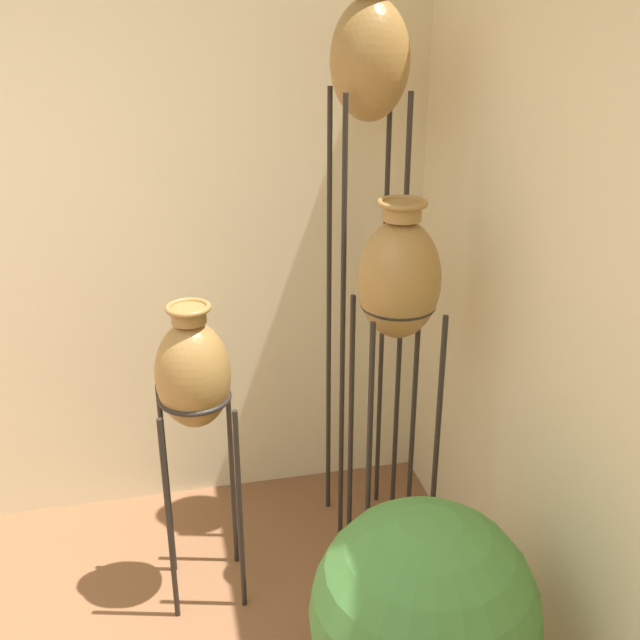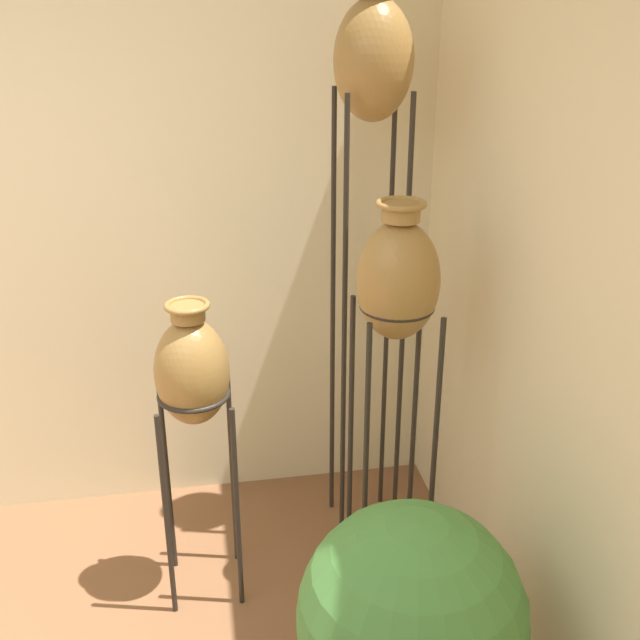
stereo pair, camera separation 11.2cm
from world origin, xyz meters
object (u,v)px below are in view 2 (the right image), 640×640
(vase_stand_tall, at_px, (373,81))
(potted_plant, at_px, (411,628))
(vase_stand_medium, at_px, (398,288))
(vase_stand_short, at_px, (192,376))

(vase_stand_tall, xyz_separation_m, potted_plant, (-0.12, -1.10, -1.43))
(potted_plant, bearing_deg, vase_stand_medium, 80.08)
(vase_stand_tall, relative_size, potted_plant, 2.66)
(vase_stand_tall, bearing_deg, vase_stand_short, -157.72)
(vase_stand_tall, bearing_deg, vase_stand_medium, -88.57)
(vase_stand_medium, height_order, vase_stand_short, vase_stand_medium)
(vase_stand_medium, bearing_deg, vase_stand_short, 171.96)
(potted_plant, bearing_deg, vase_stand_tall, 84.02)
(vase_stand_short, bearing_deg, potted_plant, -54.37)
(vase_stand_medium, distance_m, vase_stand_short, 0.79)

